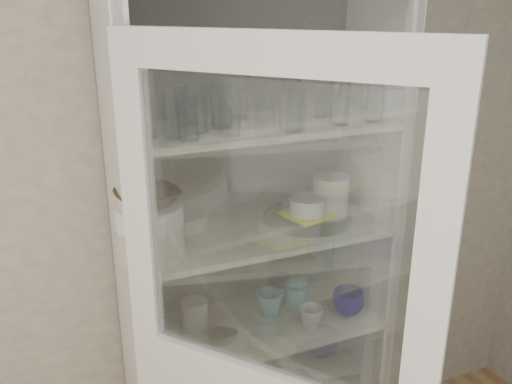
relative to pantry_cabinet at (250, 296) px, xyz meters
name	(u,v)px	position (x,y,z in m)	size (l,w,h in m)	color
wall_back	(187,206)	(-0.20, 0.16, 0.36)	(3.60, 0.02, 2.60)	gray
pantry_cabinet	(250,296)	(0.00, 0.00, 0.00)	(1.00, 0.45, 2.10)	silver
tumbler_0	(188,119)	(-0.29, -0.22, 0.79)	(0.07, 0.07, 0.13)	silver
tumbler_1	(175,114)	(-0.32, -0.17, 0.79)	(0.07, 0.07, 0.15)	silver
tumbler_2	(230,113)	(-0.15, -0.21, 0.79)	(0.07, 0.07, 0.14)	silver
tumbler_3	(296,110)	(0.08, -0.20, 0.78)	(0.06, 0.06, 0.13)	silver
tumbler_4	(290,108)	(0.05, -0.23, 0.80)	(0.08, 0.08, 0.15)	silver
tumbler_5	(340,104)	(0.25, -0.20, 0.79)	(0.07, 0.07, 0.14)	silver
tumbler_6	(375,104)	(0.38, -0.22, 0.78)	(0.06, 0.06, 0.13)	silver
tumbler_7	(138,115)	(-0.41, -0.08, 0.78)	(0.06, 0.06, 0.12)	silver
tumbler_8	(180,107)	(-0.27, -0.06, 0.79)	(0.07, 0.07, 0.14)	silver
tumbler_9	(222,106)	(-0.14, -0.09, 0.79)	(0.07, 0.07, 0.14)	silver
tumbler_10	(221,104)	(-0.13, -0.07, 0.79)	(0.07, 0.07, 0.15)	silver
tumbler_11	(324,100)	(0.27, -0.07, 0.78)	(0.06, 0.06, 0.12)	silver
goblet_0	(130,103)	(-0.41, 0.05, 0.80)	(0.07, 0.07, 0.15)	silver
goblet_1	(240,93)	(-0.03, 0.02, 0.81)	(0.08, 0.08, 0.19)	silver
goblet_2	(290,88)	(0.18, 0.03, 0.81)	(0.08, 0.08, 0.19)	silver
goblet_3	(291,91)	(0.19, 0.05, 0.80)	(0.07, 0.07, 0.16)	silver
plate_stack_front	(151,240)	(-0.41, -0.14, 0.38)	(0.23, 0.23, 0.11)	silver
plate_stack_back	(179,219)	(-0.26, 0.07, 0.35)	(0.22, 0.22, 0.06)	silver
cream_bowl	(149,215)	(-0.41, -0.14, 0.47)	(0.22, 0.22, 0.07)	white
terracotta_bowl	(148,198)	(-0.41, -0.14, 0.53)	(0.20, 0.20, 0.05)	#4A2B14
glass_platter	(307,218)	(0.21, -0.07, 0.33)	(0.34, 0.34, 0.02)	silver
yellow_trivet	(307,214)	(0.21, -0.07, 0.35)	(0.16, 0.16, 0.01)	yellow
white_ramekin	(307,205)	(0.21, -0.07, 0.38)	(0.14, 0.14, 0.06)	silver
grey_bowl_stack	(330,196)	(0.32, -0.06, 0.40)	(0.14, 0.14, 0.16)	silver
mug_blue	(348,302)	(0.37, -0.16, -0.03)	(0.13, 0.13, 0.10)	#070978
mug_teal	(270,304)	(0.07, -0.04, -0.03)	(0.11, 0.11, 0.10)	teal
mug_white	(311,317)	(0.18, -0.19, -0.04)	(0.09, 0.09, 0.09)	silver
teal_jar	(296,294)	(0.19, -0.03, -0.02)	(0.10, 0.10, 0.12)	teal
measuring_cups	(220,336)	(-0.18, -0.13, -0.06)	(0.09, 0.09, 0.04)	#AFB1BA
white_canister	(195,314)	(-0.24, -0.01, -0.02)	(0.10, 0.10, 0.12)	silver
tumbler_12	(196,109)	(-0.23, -0.13, 0.80)	(0.08, 0.08, 0.15)	silver
tumbler_13	(145,117)	(-0.40, -0.14, 0.79)	(0.07, 0.07, 0.13)	silver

